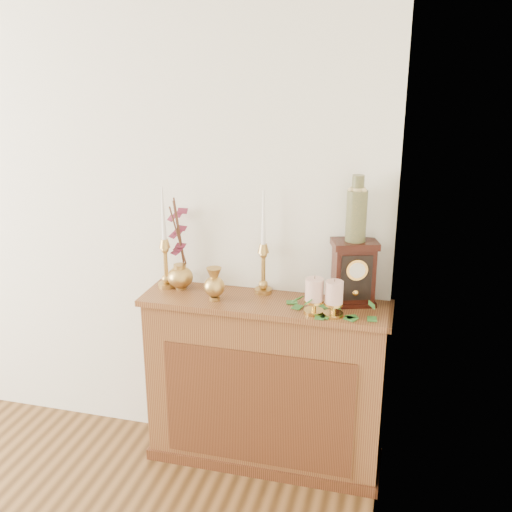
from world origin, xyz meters
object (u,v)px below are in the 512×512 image
(mantel_clock, at_px, (353,273))
(ceramic_vase, at_px, (357,212))
(candlestick_center, at_px, (263,260))
(bud_vase, at_px, (214,284))
(candlestick_left, at_px, (165,255))
(ginger_jar, at_px, (179,246))

(mantel_clock, xyz_separation_m, ceramic_vase, (-0.00, 0.00, 0.30))
(candlestick_center, bearing_deg, mantel_clock, -3.06)
(bud_vase, distance_m, mantel_clock, 0.68)
(bud_vase, height_order, ceramic_vase, ceramic_vase)
(ceramic_vase, bearing_deg, candlestick_left, -178.36)
(bud_vase, relative_size, ceramic_vase, 0.54)
(mantel_clock, bearing_deg, candlestick_left, 163.01)
(ginger_jar, relative_size, ceramic_vase, 1.57)
(candlestick_left, xyz_separation_m, bud_vase, (0.30, -0.11, -0.09))
(candlestick_left, height_order, candlestick_center, same)
(candlestick_left, relative_size, candlestick_center, 1.00)
(bud_vase, relative_size, ginger_jar, 0.34)
(mantel_clock, bearing_deg, candlestick_center, 158.49)
(mantel_clock, relative_size, ceramic_vase, 1.02)
(ceramic_vase, bearing_deg, mantel_clock, -71.54)
(candlestick_center, height_order, ginger_jar, candlestick_center)
(bud_vase, bearing_deg, mantel_clock, 11.10)
(mantel_clock, bearing_deg, ceramic_vase, 90.00)
(mantel_clock, bearing_deg, bud_vase, 172.64)
(ginger_jar, distance_m, ceramic_vase, 0.92)
(candlestick_center, xyz_separation_m, ginger_jar, (-0.44, -0.02, 0.05))
(bud_vase, bearing_deg, candlestick_center, 36.28)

